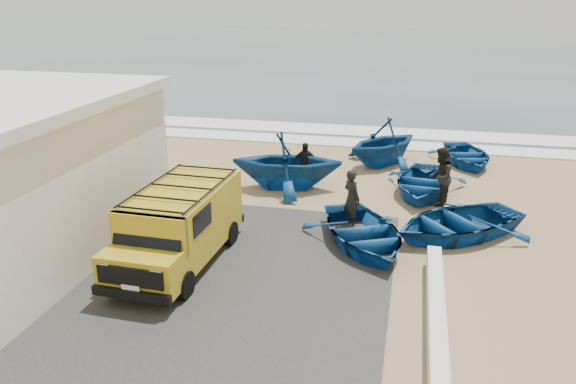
{
  "coord_description": "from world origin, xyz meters",
  "views": [
    {
      "loc": [
        4.2,
        -13.77,
        6.83
      ],
      "look_at": [
        0.75,
        1.46,
        1.2
      ],
      "focal_mm": 35.0,
      "sensor_mm": 36.0,
      "label": 1
    }
  ],
  "objects_px": {
    "boat_near_left": "(363,233)",
    "boat_near_right": "(457,222)",
    "van": "(179,224)",
    "fisherman_back": "(305,163)",
    "boat_mid_left": "(287,161)",
    "boat_mid_right": "(423,182)",
    "fisherman_front": "(352,198)",
    "boat_far_left": "(384,142)",
    "parapet": "(436,317)",
    "boat_far_right": "(466,155)",
    "fisherman_middle": "(440,177)"
  },
  "relations": [
    {
      "from": "boat_near_left",
      "to": "boat_near_right",
      "type": "height_order",
      "value": "boat_near_right"
    },
    {
      "from": "van",
      "to": "boat_near_right",
      "type": "distance_m",
      "value": 7.97
    },
    {
      "from": "van",
      "to": "fisherman_back",
      "type": "distance_m",
      "value": 7.39
    },
    {
      "from": "van",
      "to": "boat_mid_left",
      "type": "bearing_deg",
      "value": 79.61
    },
    {
      "from": "boat_near_left",
      "to": "boat_mid_left",
      "type": "relative_size",
      "value": 1.03
    },
    {
      "from": "fisherman_back",
      "to": "boat_mid_left",
      "type": "bearing_deg",
      "value": -144.31
    },
    {
      "from": "boat_mid_right",
      "to": "fisherman_front",
      "type": "distance_m",
      "value": 4.07
    },
    {
      "from": "van",
      "to": "boat_far_left",
      "type": "distance_m",
      "value": 11.13
    },
    {
      "from": "boat_near_left",
      "to": "boat_far_left",
      "type": "height_order",
      "value": "boat_far_left"
    },
    {
      "from": "boat_far_left",
      "to": "parapet",
      "type": "bearing_deg",
      "value": -43.23
    },
    {
      "from": "parapet",
      "to": "boat_far_right",
      "type": "relative_size",
      "value": 1.65
    },
    {
      "from": "boat_mid_left",
      "to": "fisherman_middle",
      "type": "height_order",
      "value": "boat_mid_left"
    },
    {
      "from": "van",
      "to": "boat_near_left",
      "type": "relative_size",
      "value": 1.22
    },
    {
      "from": "parapet",
      "to": "boat_near_left",
      "type": "height_order",
      "value": "boat_near_left"
    },
    {
      "from": "boat_mid_left",
      "to": "boat_mid_right",
      "type": "relative_size",
      "value": 0.97
    },
    {
      "from": "boat_far_left",
      "to": "fisherman_middle",
      "type": "xyz_separation_m",
      "value": [
        2.13,
        -4.2,
        0.01
      ]
    },
    {
      "from": "parapet",
      "to": "boat_near_left",
      "type": "distance_m",
      "value": 4.21
    },
    {
      "from": "boat_mid_left",
      "to": "fisherman_middle",
      "type": "xyz_separation_m",
      "value": [
        5.33,
        -0.49,
        -0.05
      ]
    },
    {
      "from": "boat_near_right",
      "to": "boat_far_right",
      "type": "distance_m",
      "value": 7.67
    },
    {
      "from": "boat_near_left",
      "to": "boat_near_right",
      "type": "relative_size",
      "value": 0.96
    },
    {
      "from": "van",
      "to": "boat_far_right",
      "type": "xyz_separation_m",
      "value": [
        7.98,
        11.0,
        -0.75
      ]
    },
    {
      "from": "van",
      "to": "fisherman_front",
      "type": "height_order",
      "value": "van"
    },
    {
      "from": "boat_near_right",
      "to": "fisherman_middle",
      "type": "relative_size",
      "value": 2.13
    },
    {
      "from": "fisherman_middle",
      "to": "boat_mid_right",
      "type": "bearing_deg",
      "value": -140.7
    },
    {
      "from": "fisherman_front",
      "to": "fisherman_middle",
      "type": "relative_size",
      "value": 0.9
    },
    {
      "from": "van",
      "to": "boat_mid_left",
      "type": "distance_m",
      "value": 6.57
    },
    {
      "from": "boat_far_right",
      "to": "fisherman_middle",
      "type": "xyz_separation_m",
      "value": [
        -1.24,
        -5.08,
        0.62
      ]
    },
    {
      "from": "boat_near_right",
      "to": "boat_mid_left",
      "type": "distance_m",
      "value": 6.56
    },
    {
      "from": "van",
      "to": "boat_far_right",
      "type": "height_order",
      "value": "van"
    },
    {
      "from": "boat_mid_right",
      "to": "fisherman_back",
      "type": "xyz_separation_m",
      "value": [
        -4.32,
        0.22,
        0.36
      ]
    },
    {
      "from": "boat_mid_left",
      "to": "boat_far_right",
      "type": "xyz_separation_m",
      "value": [
        6.58,
        4.58,
        -0.66
      ]
    },
    {
      "from": "boat_near_left",
      "to": "fisherman_middle",
      "type": "distance_m",
      "value": 4.47
    },
    {
      "from": "fisherman_middle",
      "to": "boat_near_left",
      "type": "bearing_deg",
      "value": -16.97
    },
    {
      "from": "van",
      "to": "boat_far_left",
      "type": "relative_size",
      "value": 1.32
    },
    {
      "from": "fisherman_back",
      "to": "fisherman_middle",
      "type": "bearing_deg",
      "value": -32.72
    },
    {
      "from": "boat_near_right",
      "to": "boat_far_left",
      "type": "relative_size",
      "value": 1.13
    },
    {
      "from": "boat_near_left",
      "to": "boat_mid_left",
      "type": "bearing_deg",
      "value": 100.66
    },
    {
      "from": "boat_near_right",
      "to": "parapet",
      "type": "bearing_deg",
      "value": -45.51
    },
    {
      "from": "boat_near_right",
      "to": "boat_mid_left",
      "type": "xyz_separation_m",
      "value": [
        -5.78,
        3.05,
        0.6
      ]
    },
    {
      "from": "parapet",
      "to": "fisherman_back",
      "type": "bearing_deg",
      "value": 117.53
    },
    {
      "from": "parapet",
      "to": "fisherman_back",
      "type": "distance_m",
      "value": 9.96
    },
    {
      "from": "boat_far_right",
      "to": "fisherman_front",
      "type": "xyz_separation_m",
      "value": [
        -3.9,
        -7.51,
        0.52
      ]
    },
    {
      "from": "fisherman_back",
      "to": "parapet",
      "type": "bearing_deg",
      "value": -81.16
    },
    {
      "from": "boat_far_right",
      "to": "boat_near_left",
      "type": "bearing_deg",
      "value": -123.76
    },
    {
      "from": "boat_near_right",
      "to": "boat_far_right",
      "type": "height_order",
      "value": "boat_near_right"
    },
    {
      "from": "fisherman_middle",
      "to": "parapet",
      "type": "bearing_deg",
      "value": 10.37
    },
    {
      "from": "boat_far_right",
      "to": "fisherman_middle",
      "type": "height_order",
      "value": "fisherman_middle"
    },
    {
      "from": "parapet",
      "to": "boat_near_right",
      "type": "bearing_deg",
      "value": 82.41
    },
    {
      "from": "boat_mid_left",
      "to": "boat_far_left",
      "type": "distance_m",
      "value": 4.9
    },
    {
      "from": "van",
      "to": "fisherman_back",
      "type": "height_order",
      "value": "van"
    }
  ]
}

